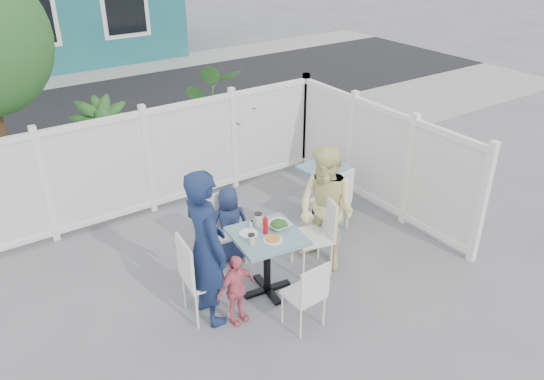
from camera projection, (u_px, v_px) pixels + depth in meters
ground at (227, 294)px, 6.33m from camera, size 80.00×80.00×0.00m
near_sidewalk at (116, 178)px, 9.10m from camera, size 24.00×2.60×0.01m
street at (58, 117)px, 11.81m from camera, size 24.00×5.00×0.01m
far_sidewalk at (26, 84)px, 14.07m from camera, size 24.00×1.60×0.01m
fence_back at (148, 164)px, 7.77m from camera, size 5.86×0.08×1.60m
fence_right at (378, 159)px, 7.91m from camera, size 0.08×3.66×1.60m
potted_shrub_a at (103, 152)px, 8.05m from camera, size 1.10×1.10×1.63m
potted_shrub_b at (211, 128)px, 8.87m from camera, size 1.69×1.84×1.70m
main_table at (267, 248)px, 6.11m from camera, size 0.85×0.85×0.80m
spare_table at (325, 177)px, 7.94m from camera, size 0.70×0.70×0.69m
chair_left at (197, 272)px, 5.74m from camera, size 0.49×0.51×1.02m
chair_right at (319, 229)px, 6.54m from camera, size 0.54×0.55×1.00m
chair_back at (224, 223)px, 6.75m from camera, size 0.45×0.44×0.93m
chair_near at (308, 291)px, 5.60m from camera, size 0.40×0.39×0.85m
chair_spare at (335, 197)px, 7.31m from camera, size 0.51×0.49×0.97m
man at (206, 248)px, 5.59m from camera, size 0.44×0.66×1.82m
woman at (326, 210)px, 6.51m from camera, size 0.77×0.90×1.62m
boy at (230, 224)px, 6.77m from camera, size 0.57×0.45×1.03m
toddler at (236, 290)px, 5.73m from camera, size 0.53×0.29×0.86m
plate_main at (273, 240)px, 5.91m from camera, size 0.22×0.22×0.01m
plate_side at (248, 233)px, 6.03m from camera, size 0.22×0.22×0.01m
salad_bowl at (279, 225)px, 6.14m from camera, size 0.26×0.26×0.06m
coffee_cup_a at (252, 240)px, 5.82m from camera, size 0.08×0.08×0.11m
coffee_cup_b at (258, 219)px, 6.20m from camera, size 0.09×0.09×0.13m
ketchup_bottle at (265, 226)px, 6.01m from camera, size 0.06×0.06×0.19m
salt_shaker at (251, 225)px, 6.13m from camera, size 0.03×0.03×0.07m
pepper_shaker at (252, 223)px, 6.18m from camera, size 0.03×0.03×0.07m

